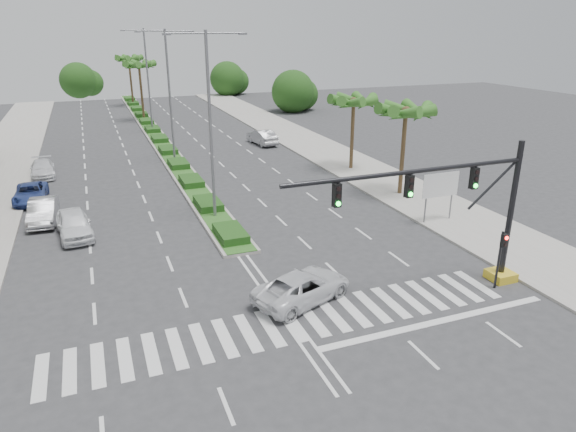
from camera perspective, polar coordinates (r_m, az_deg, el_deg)
name	(u,v)px	position (r m, az deg, el deg)	size (l,w,h in m)	color
ground	(292,324)	(22.86, 0.41, -11.87)	(160.00, 160.00, 0.00)	#333335
footpath_right	(369,173)	(45.70, 8.94, 4.71)	(6.00, 120.00, 0.15)	gray
median	(154,133)	(64.52, -14.68, 8.87)	(2.20, 75.00, 0.20)	gray
median_grass	(154,132)	(64.50, -14.69, 8.98)	(1.80, 75.00, 0.04)	#2F5A1F
signal_gantry	(473,222)	(25.86, 19.89, -0.64)	(12.60, 1.20, 7.20)	gold
pedestrian_signal	(501,251)	(26.78, 22.63, -3.57)	(0.28, 0.36, 3.00)	black
direction_sign	(440,187)	(34.58, 16.57, 3.12)	(2.70, 0.11, 3.40)	slate
palm_right_near	(406,114)	(39.08, 12.95, 11.02)	(4.57, 4.68, 7.05)	brown
palm_right_far	(354,103)	(45.89, 7.30, 12.31)	(4.57, 4.68, 6.75)	brown
palm_median_a	(139,67)	(73.49, -16.23, 15.64)	(4.57, 4.68, 8.05)	brown
palm_median_b	(129,60)	(88.41, -17.28, 16.20)	(4.57, 4.68, 8.05)	brown
streetlight_near	(210,117)	(33.20, -8.67, 10.79)	(5.10, 0.25, 12.00)	slate
streetlight_mid	(169,90)	(48.80, -13.05, 13.50)	(5.10, 0.25, 12.00)	slate
streetlight_far	(148,75)	(64.60, -15.34, 14.86)	(5.10, 0.25, 12.00)	slate
car_parked_a	(74,224)	(34.04, -22.69, -0.84)	(1.90, 4.71, 1.61)	white
car_parked_b	(43,211)	(37.40, -25.58, 0.49)	(1.62, 4.65, 1.53)	#A1A1A6
car_parked_c	(31,193)	(42.23, -26.69, 2.27)	(2.18, 4.73, 1.31)	navy
car_parked_d	(43,169)	(49.08, -25.61, 4.75)	(1.90, 4.68, 1.36)	silver
car_crossing	(303,287)	(24.30, 1.63, -7.87)	(2.32, 5.03, 1.40)	white
car_right	(262,137)	(56.89, -2.88, 8.75)	(1.69, 4.85, 1.60)	#9F9FA3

